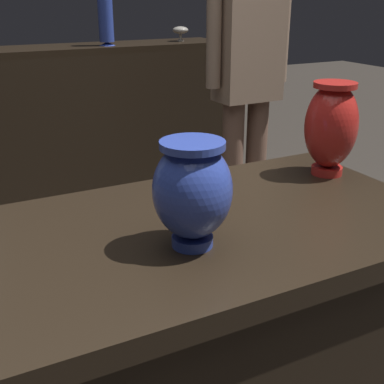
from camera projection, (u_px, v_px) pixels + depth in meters
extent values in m
cube|color=black|center=(192.00, 375.00, 1.31)|extent=(1.10, 0.59, 0.75)
cube|color=black|center=(192.00, 235.00, 1.16)|extent=(1.20, 0.64, 0.05)
cube|color=black|center=(26.00, 136.00, 3.09)|extent=(2.60, 0.40, 0.95)
cube|color=black|center=(16.00, 52.00, 2.91)|extent=(2.60, 0.40, 0.04)
cylinder|color=#2D429E|center=(192.00, 240.00, 1.06)|extent=(0.09, 0.09, 0.02)
ellipsoid|color=#2D429E|center=(192.00, 190.00, 1.02)|extent=(0.16, 0.16, 0.20)
cylinder|color=#2D429E|center=(192.00, 145.00, 0.98)|extent=(0.13, 0.13, 0.01)
cylinder|color=red|center=(327.00, 170.00, 1.47)|extent=(0.09, 0.09, 0.02)
ellipsoid|color=red|center=(331.00, 126.00, 1.42)|extent=(0.15, 0.15, 0.24)
cylinder|color=red|center=(335.00, 85.00, 1.38)|extent=(0.12, 0.12, 0.02)
cylinder|color=gray|center=(180.00, 40.00, 3.33)|extent=(0.04, 0.04, 0.01)
cylinder|color=gray|center=(180.00, 37.00, 3.32)|extent=(0.02, 0.02, 0.04)
ellipsoid|color=gray|center=(180.00, 30.00, 3.31)|extent=(0.10, 0.10, 0.05)
cone|color=#2D429E|center=(107.00, 44.00, 3.06)|extent=(0.10, 0.10, 0.02)
cylinder|color=#2D429E|center=(105.00, 14.00, 3.00)|extent=(0.09, 0.09, 0.31)
cylinder|color=brown|center=(255.00, 171.00, 2.75)|extent=(0.11, 0.11, 0.78)
cylinder|color=brown|center=(232.00, 175.00, 2.68)|extent=(0.11, 0.11, 0.78)
cube|color=#846B56|center=(249.00, 36.00, 2.46)|extent=(0.32, 0.19, 0.62)
cylinder|color=#846B56|center=(283.00, 28.00, 2.54)|extent=(0.07, 0.07, 0.53)
cylinder|color=#846B56|center=(214.00, 31.00, 2.36)|extent=(0.07, 0.07, 0.53)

